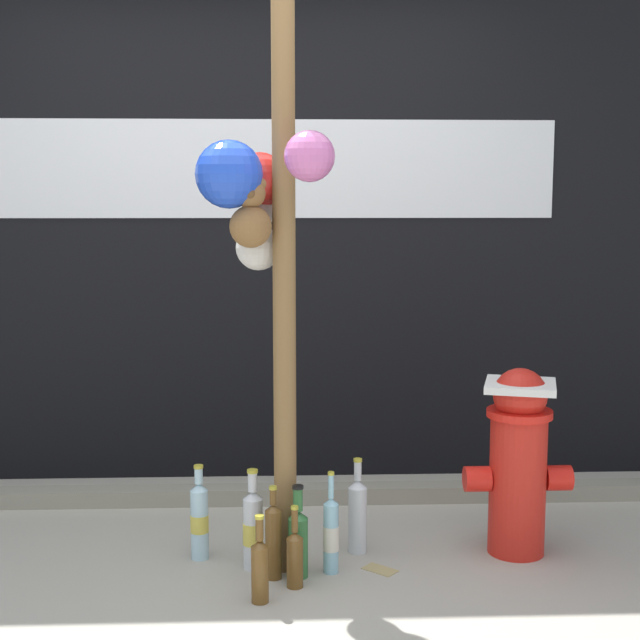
{
  "coord_description": "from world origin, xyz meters",
  "views": [
    {
      "loc": [
        0.18,
        -3.05,
        1.44
      ],
      "look_at": [
        0.32,
        0.31,
        1.0
      ],
      "focal_mm": 49.72,
      "sensor_mm": 36.0,
      "label": 1
    }
  ],
  "objects_px": {
    "bottle_6": "(253,528)",
    "bottle_7": "(260,568)",
    "bottle_2": "(199,519)",
    "bottle_3": "(273,539)",
    "bottle_5": "(357,514)",
    "bottle_0": "(295,557)",
    "fire_hydrant": "(518,457)",
    "bottle_4": "(331,534)",
    "bottle_1": "(298,540)",
    "memorial_post": "(267,138)"
  },
  "relations": [
    {
      "from": "bottle_2",
      "to": "bottle_5",
      "type": "height_order",
      "value": "bottle_5"
    },
    {
      "from": "bottle_2",
      "to": "bottle_4",
      "type": "bearing_deg",
      "value": -16.86
    },
    {
      "from": "bottle_6",
      "to": "bottle_1",
      "type": "bearing_deg",
      "value": -25.83
    },
    {
      "from": "fire_hydrant",
      "to": "bottle_6",
      "type": "distance_m",
      "value": 1.12
    },
    {
      "from": "bottle_6",
      "to": "bottle_7",
      "type": "distance_m",
      "value": 0.3
    },
    {
      "from": "bottle_1",
      "to": "bottle_6",
      "type": "xyz_separation_m",
      "value": [
        -0.18,
        0.09,
        0.02
      ]
    },
    {
      "from": "fire_hydrant",
      "to": "bottle_7",
      "type": "distance_m",
      "value": 1.16
    },
    {
      "from": "fire_hydrant",
      "to": "bottle_5",
      "type": "bearing_deg",
      "value": 177.44
    },
    {
      "from": "memorial_post",
      "to": "bottle_3",
      "type": "relative_size",
      "value": 7.96
    },
    {
      "from": "memorial_post",
      "to": "fire_hydrant",
      "type": "distance_m",
      "value": 1.63
    },
    {
      "from": "bottle_5",
      "to": "bottle_0",
      "type": "bearing_deg",
      "value": -128.8
    },
    {
      "from": "bottle_4",
      "to": "bottle_5",
      "type": "distance_m",
      "value": 0.23
    },
    {
      "from": "fire_hydrant",
      "to": "bottle_3",
      "type": "bearing_deg",
      "value": -167.83
    },
    {
      "from": "bottle_2",
      "to": "bottle_6",
      "type": "relative_size",
      "value": 0.97
    },
    {
      "from": "bottle_2",
      "to": "bottle_3",
      "type": "bearing_deg",
      "value": -34.0
    },
    {
      "from": "bottle_0",
      "to": "bottle_7",
      "type": "height_order",
      "value": "bottle_7"
    },
    {
      "from": "bottle_7",
      "to": "bottle_5",
      "type": "bearing_deg",
      "value": 49.01
    },
    {
      "from": "bottle_7",
      "to": "bottle_6",
      "type": "bearing_deg",
      "value": 96.6
    },
    {
      "from": "bottle_4",
      "to": "bottle_5",
      "type": "xyz_separation_m",
      "value": [
        0.12,
        0.2,
        0.01
      ]
    },
    {
      "from": "fire_hydrant",
      "to": "bottle_6",
      "type": "height_order",
      "value": "fire_hydrant"
    },
    {
      "from": "bottle_7",
      "to": "bottle_4",
      "type": "bearing_deg",
      "value": 42.64
    },
    {
      "from": "bottle_3",
      "to": "bottle_5",
      "type": "relative_size",
      "value": 0.92
    },
    {
      "from": "bottle_4",
      "to": "bottle_1",
      "type": "bearing_deg",
      "value": -164.9
    },
    {
      "from": "bottle_6",
      "to": "fire_hydrant",
      "type": "bearing_deg",
      "value": 6.39
    },
    {
      "from": "fire_hydrant",
      "to": "bottle_3",
      "type": "distance_m",
      "value": 1.06
    },
    {
      "from": "bottle_3",
      "to": "bottle_5",
      "type": "height_order",
      "value": "bottle_5"
    },
    {
      "from": "memorial_post",
      "to": "bottle_4",
      "type": "distance_m",
      "value": 1.54
    },
    {
      "from": "memorial_post",
      "to": "bottle_5",
      "type": "height_order",
      "value": "memorial_post"
    },
    {
      "from": "bottle_1",
      "to": "bottle_2",
      "type": "xyz_separation_m",
      "value": [
        -0.4,
        0.19,
        0.02
      ]
    },
    {
      "from": "memorial_post",
      "to": "bottle_1",
      "type": "distance_m",
      "value": 1.54
    },
    {
      "from": "fire_hydrant",
      "to": "bottle_0",
      "type": "height_order",
      "value": "fire_hydrant"
    },
    {
      "from": "bottle_2",
      "to": "bottle_5",
      "type": "relative_size",
      "value": 0.98
    },
    {
      "from": "memorial_post",
      "to": "bottle_2",
      "type": "height_order",
      "value": "memorial_post"
    },
    {
      "from": "bottle_6",
      "to": "bottle_7",
      "type": "relative_size",
      "value": 1.24
    },
    {
      "from": "bottle_2",
      "to": "bottle_6",
      "type": "height_order",
      "value": "bottle_6"
    },
    {
      "from": "bottle_3",
      "to": "bottle_6",
      "type": "height_order",
      "value": "bottle_6"
    },
    {
      "from": "bottle_5",
      "to": "bottle_6",
      "type": "distance_m",
      "value": 0.45
    },
    {
      "from": "bottle_6",
      "to": "bottle_0",
      "type": "bearing_deg",
      "value": -47.41
    },
    {
      "from": "bottle_1",
      "to": "bottle_7",
      "type": "relative_size",
      "value": 1.12
    },
    {
      "from": "bottle_7",
      "to": "fire_hydrant",
      "type": "bearing_deg",
      "value": 21.88
    },
    {
      "from": "bottle_2",
      "to": "bottle_4",
      "type": "height_order",
      "value": "bottle_4"
    },
    {
      "from": "bottle_1",
      "to": "bottle_3",
      "type": "bearing_deg",
      "value": -174.34
    },
    {
      "from": "fire_hydrant",
      "to": "bottle_7",
      "type": "height_order",
      "value": "fire_hydrant"
    },
    {
      "from": "bottle_1",
      "to": "bottle_4",
      "type": "height_order",
      "value": "bottle_4"
    },
    {
      "from": "bottle_1",
      "to": "bottle_4",
      "type": "distance_m",
      "value": 0.13
    },
    {
      "from": "bottle_1",
      "to": "bottle_0",
      "type": "bearing_deg",
      "value": -98.42
    },
    {
      "from": "bottle_4",
      "to": "bottle_5",
      "type": "height_order",
      "value": "bottle_4"
    },
    {
      "from": "fire_hydrant",
      "to": "bottle_3",
      "type": "relative_size",
      "value": 2.11
    },
    {
      "from": "fire_hydrant",
      "to": "bottle_7",
      "type": "bearing_deg",
      "value": -158.12
    },
    {
      "from": "fire_hydrant",
      "to": "bottle_1",
      "type": "xyz_separation_m",
      "value": [
        -0.91,
        -0.21,
        -0.26
      ]
    }
  ]
}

